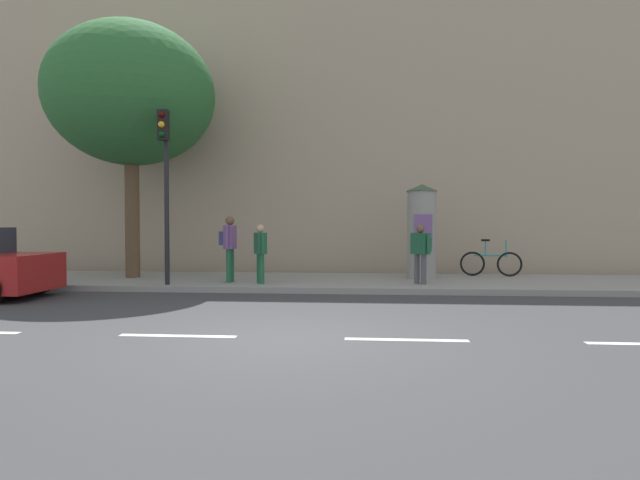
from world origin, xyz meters
name	(u,v)px	position (x,y,z in m)	size (l,w,h in m)	color
ground_plane	(290,338)	(0.00, 0.00, 0.00)	(80.00, 80.00, 0.00)	#38383A
sidewalk_curb	(324,282)	(0.00, 7.00, 0.07)	(36.00, 4.00, 0.15)	gray
lane_markings	(290,338)	(0.00, 0.00, 0.00)	(25.80, 0.16, 0.01)	silver
building_backdrop	(334,145)	(0.00, 12.00, 4.61)	(36.00, 5.00, 9.21)	tan
traffic_light	(165,168)	(-3.87, 5.24, 3.08)	(0.24, 0.45, 4.37)	black
poster_column	(422,231)	(2.72, 7.53, 1.50)	(0.90, 0.90, 2.67)	gray
street_tree	(131,95)	(-5.55, 7.09, 5.37)	(4.73, 4.73, 7.25)	brown
pedestrian_in_red_top	(229,243)	(-2.45, 6.06, 1.19)	(0.40, 0.61, 1.75)	#1E5938
pedestrian_with_bag	(260,250)	(-1.57, 5.79, 1.03)	(0.40, 0.53, 1.53)	#1E5938
pedestrian_tallest	(421,249)	(2.56, 6.07, 1.06)	(0.54, 0.55, 1.52)	#4C4C51
bicycle_leaning	(491,263)	(4.83, 8.30, 0.54)	(1.76, 0.29, 1.09)	black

